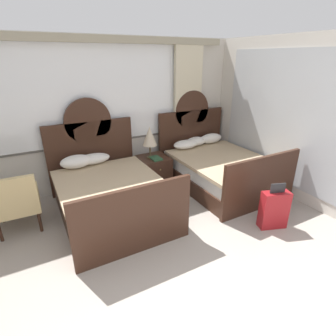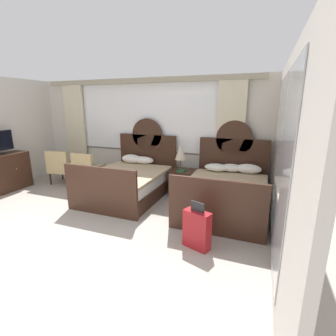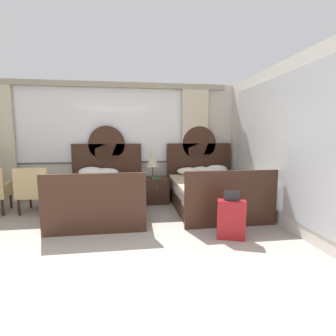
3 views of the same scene
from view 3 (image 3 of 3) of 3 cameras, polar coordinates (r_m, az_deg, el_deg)
The scene contains 10 objects.
ground_plane at distance 2.51m, azimuth -25.96°, elevation -30.30°, with size 24.00×24.00×0.00m, color #9E9389.
wall_back_window at distance 5.99m, azimuth -14.79°, elevation 6.82°, with size 6.24×0.22×2.70m.
wall_right_mirror at distance 4.39m, azimuth 26.06°, elevation 4.75°, with size 0.08×4.67×2.70m.
bed_near_window at distance 5.03m, azimuth -14.73°, elevation -5.93°, with size 1.56×2.13×1.71m.
bed_near_mirror at distance 5.24m, azimuth 9.74°, elevation -5.21°, with size 1.56×2.13×1.71m.
nightstand_between_beds at distance 5.64m, azimuth -2.84°, elevation -5.00°, with size 0.56×0.58×0.56m.
table_lamp_on_nightstand at distance 5.53m, azimuth -3.58°, elevation 2.11°, with size 0.27×0.27×0.61m.
book_on_nightstand at distance 5.47m, azimuth -2.83°, elevation -2.25°, with size 0.18×0.26×0.03m.
armchair_by_window_left at distance 5.46m, azimuth -28.14°, elevation -4.25°, with size 0.62×0.62×0.90m.
suitcase_on_floor at distance 3.80m, azimuth 14.29°, elevation -11.36°, with size 0.43×0.30×0.72m.
Camera 3 is at (0.69, -1.88, 1.51)m, focal length 26.54 mm.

